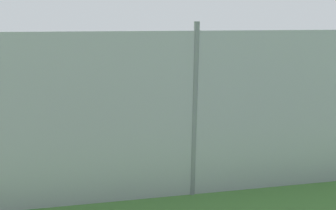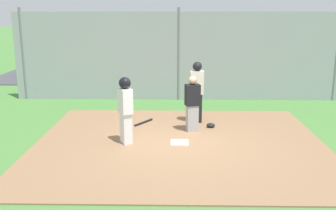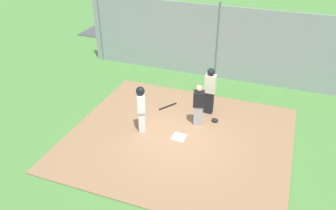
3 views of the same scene
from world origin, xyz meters
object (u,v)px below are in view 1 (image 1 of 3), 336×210
at_px(catcher, 154,102).
at_px(baseball_bat, 200,129).
at_px(home_plate, 161,114).
at_px(umpire, 151,105).
at_px(catcher_mask, 138,127).
at_px(runner, 196,87).

xyz_separation_m(catcher, baseball_bat, (1.39, -0.70, -0.75)).
bearing_deg(catcher, home_plate, -34.48).
xyz_separation_m(home_plate, umpire, (-0.51, -1.88, 0.94)).
distance_m(baseball_bat, catcher_mask, 1.96).
relative_size(umpire, catcher_mask, 7.45).
bearing_deg(catcher_mask, catcher, 31.82).
distance_m(home_plate, runner, 1.63).
distance_m(runner, baseball_bat, 1.99).
xyz_separation_m(home_plate, baseball_bat, (1.04, -1.70, 0.02)).
bearing_deg(baseball_bat, catcher, 96.61).
bearing_deg(catcher_mask, umpire, -55.22).
xyz_separation_m(umpire, baseball_bat, (1.55, 0.18, -0.92)).
distance_m(home_plate, umpire, 2.16).
relative_size(home_plate, catcher, 0.29).
xyz_separation_m(catcher, runner, (1.68, 1.04, 0.17)).
relative_size(catcher, catcher_mask, 6.34).
bearing_deg(home_plate, baseball_bat, -58.70).
distance_m(umpire, baseball_bat, 1.81).
bearing_deg(catcher_mask, home_plate, 56.32).
distance_m(catcher, catcher_mask, 0.96).
bearing_deg(runner, umpire, 17.78).
distance_m(umpire, runner, 2.66).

